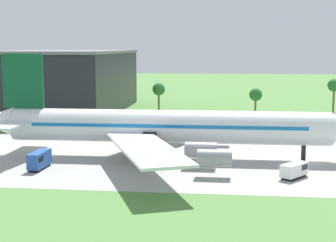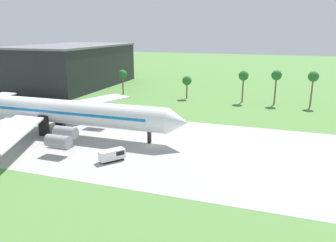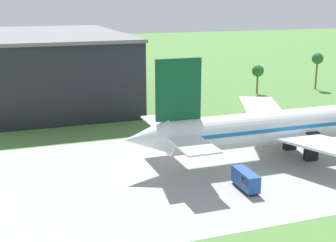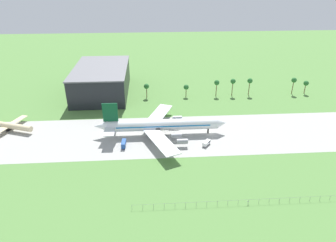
% 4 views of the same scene
% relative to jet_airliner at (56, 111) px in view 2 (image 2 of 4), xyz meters
% --- Properties ---
extents(ground_plane, '(600.00, 600.00, 0.00)m').
position_rel_jet_airliner_xyz_m(ground_plane, '(26.72, -0.97, -5.80)').
color(ground_plane, '#517F3D').
extents(taxiway_strip, '(320.00, 44.00, 0.02)m').
position_rel_jet_airliner_xyz_m(taxiway_strip, '(26.72, -0.97, -5.79)').
color(taxiway_strip, '#9E9E99').
rests_on(taxiway_strip, ground_plane).
extents(jet_airliner, '(70.50, 59.28, 19.09)m').
position_rel_jet_airliner_xyz_m(jet_airliner, '(0.00, 0.00, 0.00)').
color(jet_airliner, white).
rests_on(jet_airliner, ground_plane).
extents(baggage_tug, '(4.83, 5.39, 2.37)m').
position_rel_jet_airliner_xyz_m(baggage_tug, '(22.62, -12.48, -4.52)').
color(baggage_tug, black).
rests_on(baggage_tug, ground_plane).
extents(terminal_building, '(36.72, 61.20, 19.13)m').
position_rel_jet_airliner_xyz_m(terminal_building, '(-38.90, 64.47, 3.78)').
color(terminal_building, black).
rests_on(terminal_building, ground_plane).
extents(palm_tree_row, '(116.71, 3.60, 12.35)m').
position_rel_jet_airliner_xyz_m(palm_tree_row, '(53.58, 53.31, 3.11)').
color(palm_tree_row, brown).
rests_on(palm_tree_row, ground_plane).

